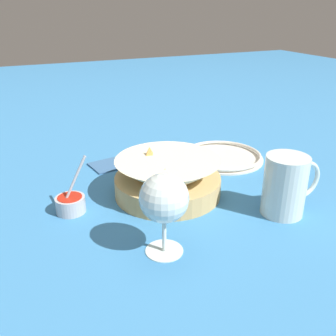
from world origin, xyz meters
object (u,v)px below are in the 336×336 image
(wine_glass, at_px, (164,201))
(beer_mug, at_px, (285,187))
(food_basket, at_px, (168,179))
(sauce_cup, at_px, (71,203))
(side_plate, at_px, (222,156))

(wine_glass, xyz_separation_m, beer_mug, (0.26, 0.02, -0.04))
(food_basket, height_order, sauce_cup, sauce_cup)
(sauce_cup, height_order, wine_glass, wine_glass)
(wine_glass, height_order, side_plate, wine_glass)
(beer_mug, relative_size, side_plate, 0.59)
(sauce_cup, distance_m, wine_glass, 0.23)
(food_basket, bearing_deg, side_plate, 30.15)
(wine_glass, bearing_deg, sauce_cup, 120.96)
(food_basket, bearing_deg, wine_glass, -115.99)
(wine_glass, bearing_deg, beer_mug, 4.14)
(sauce_cup, height_order, side_plate, sauce_cup)
(beer_mug, bearing_deg, wine_glass, -175.86)
(side_plate, bearing_deg, sauce_cup, -165.05)
(sauce_cup, distance_m, side_plate, 0.43)
(food_basket, distance_m, beer_mug, 0.23)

